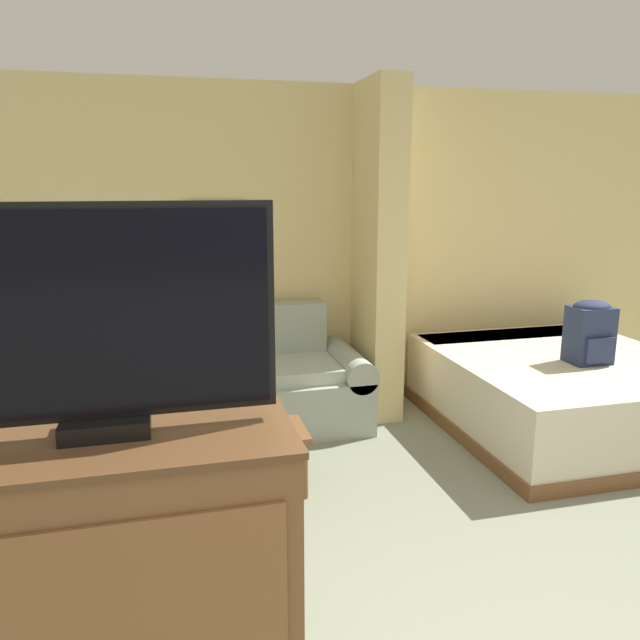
% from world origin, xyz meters
% --- Properties ---
extents(wall_back, '(7.41, 0.16, 2.60)m').
position_xyz_m(wall_back, '(-0.00, 3.74, 1.29)').
color(wall_back, '#DBC484').
rests_on(wall_back, ground_plane).
extents(wall_partition_pillar, '(0.24, 0.64, 2.60)m').
position_xyz_m(wall_partition_pillar, '(0.52, 3.36, 1.30)').
color(wall_partition_pillar, '#DBC484').
rests_on(wall_partition_pillar, ground_plane).
extents(couch, '(2.11, 0.84, 0.90)m').
position_xyz_m(couch, '(-0.70, 3.26, 0.32)').
color(couch, '#99A393').
rests_on(couch, ground_plane).
extents(coffee_table, '(0.80, 0.40, 0.39)m').
position_xyz_m(coffee_table, '(-0.74, 2.21, 0.34)').
color(coffee_table, brown).
rests_on(coffee_table, ground_plane).
extents(side_table, '(0.43, 0.43, 0.57)m').
position_xyz_m(side_table, '(-1.88, 3.21, 0.47)').
color(side_table, brown).
rests_on(side_table, ground_plane).
extents(table_lamp, '(0.34, 0.34, 0.46)m').
position_xyz_m(table_lamp, '(-1.88, 3.21, 0.87)').
color(table_lamp, tan).
rests_on(table_lamp, side_table).
extents(tv_dresser, '(1.04, 0.53, 1.16)m').
position_xyz_m(tv_dresser, '(-1.31, 0.45, 0.58)').
color(tv_dresser, brown).
rests_on(tv_dresser, ground_plane).
extents(tv, '(0.95, 0.16, 0.64)m').
position_xyz_m(tv, '(-1.31, 0.45, 1.49)').
color(tv, black).
rests_on(tv, tv_dresser).
extents(bed, '(1.79, 1.96, 0.56)m').
position_xyz_m(bed, '(1.77, 2.66, 0.29)').
color(bed, brown).
rests_on(bed, ground_plane).
extents(backpack, '(0.29, 0.25, 0.46)m').
position_xyz_m(backpack, '(1.83, 2.46, 0.80)').
color(backpack, '#232D4C').
rests_on(backpack, bed).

